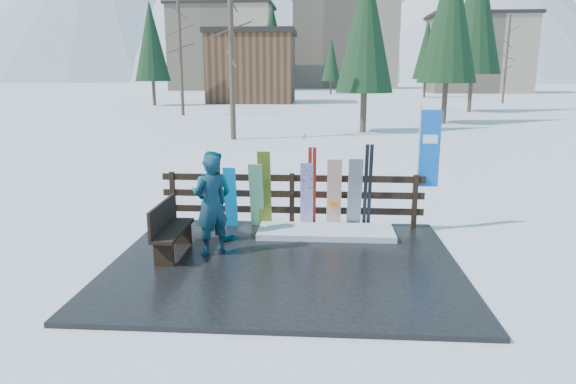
# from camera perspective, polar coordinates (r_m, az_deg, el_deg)

# --- Properties ---
(ground) EXTENTS (700.00, 700.00, 0.00)m
(ground) POSITION_cam_1_polar(r_m,az_deg,el_deg) (9.10, -0.40, -8.18)
(ground) COLOR white
(ground) RESTS_ON ground
(deck) EXTENTS (6.00, 5.00, 0.08)m
(deck) POSITION_cam_1_polar(r_m,az_deg,el_deg) (9.08, -0.40, -7.94)
(deck) COLOR black
(deck) RESTS_ON ground
(fence) EXTENTS (5.60, 0.10, 1.15)m
(fence) POSITION_cam_1_polar(r_m,az_deg,el_deg) (10.98, 0.44, -0.45)
(fence) COLOR black
(fence) RESTS_ON deck
(snow_patch) EXTENTS (2.75, 1.00, 0.12)m
(snow_patch) POSITION_cam_1_polar(r_m,az_deg,el_deg) (10.54, 4.21, -4.43)
(snow_patch) COLOR white
(snow_patch) RESTS_ON deck
(bench) EXTENTS (0.41, 1.50, 0.97)m
(bench) POSITION_cam_1_polar(r_m,az_deg,el_deg) (9.51, -13.09, -3.80)
(bench) COLOR black
(bench) RESTS_ON deck
(snowboard_0) EXTENTS (0.27, 0.26, 1.32)m
(snowboard_0) POSITION_cam_1_polar(r_m,az_deg,el_deg) (10.92, -6.41, -0.60)
(snowboard_0) COLOR #089AF7
(snowboard_0) RESTS_ON deck
(snowboard_1) EXTENTS (0.29, 0.42, 1.42)m
(snowboard_1) POSITION_cam_1_polar(r_m,az_deg,el_deg) (10.82, -3.52, -0.40)
(snowboard_1) COLOR silver
(snowboard_1) RESTS_ON deck
(snowboard_2) EXTENTS (0.27, 0.36, 1.67)m
(snowboard_2) POSITION_cam_1_polar(r_m,az_deg,el_deg) (10.77, -2.60, 0.24)
(snowboard_2) COLOR #B7CD25
(snowboard_2) RESTS_ON deck
(snowboard_3) EXTENTS (0.27, 0.27, 1.44)m
(snowboard_3) POSITION_cam_1_polar(r_m,az_deg,el_deg) (10.74, 2.10, -0.44)
(snowboard_3) COLOR white
(snowboard_3) RESTS_ON deck
(snowboard_4) EXTENTS (0.29, 0.43, 1.55)m
(snowboard_4) POSITION_cam_1_polar(r_m,az_deg,el_deg) (10.74, 7.42, -0.23)
(snowboard_4) COLOR black
(snowboard_4) RESTS_ON deck
(snowboard_5) EXTENTS (0.30, 0.27, 1.52)m
(snowboard_5) POSITION_cam_1_polar(r_m,az_deg,el_deg) (10.73, 5.14, -0.27)
(snowboard_5) COLOR silver
(snowboard_5) RESTS_ON deck
(ski_pair_a) EXTENTS (0.16, 0.26, 1.75)m
(ski_pair_a) POSITION_cam_1_polar(r_m,az_deg,el_deg) (10.77, 2.70, 0.46)
(ski_pair_a) COLOR maroon
(ski_pair_a) RESTS_ON deck
(ski_pair_b) EXTENTS (0.17, 0.30, 1.83)m
(ski_pair_b) POSITION_cam_1_polar(r_m,az_deg,el_deg) (10.80, 8.85, 0.55)
(ski_pair_b) COLOR black
(ski_pair_b) RESTS_ON deck
(rental_flag) EXTENTS (0.45, 0.04, 2.60)m
(rental_flag) POSITION_cam_1_polar(r_m,az_deg,el_deg) (11.05, 15.18, 4.18)
(rental_flag) COLOR silver
(rental_flag) RESTS_ON deck
(person_front) EXTENTS (0.78, 0.78, 1.83)m
(person_front) POSITION_cam_1_polar(r_m,az_deg,el_deg) (9.30, -8.53, -1.43)
(person_front) COLOR #1B4E55
(person_front) RESTS_ON deck
(person_back) EXTENTS (0.97, 0.82, 1.76)m
(person_back) POSITION_cam_1_polar(r_m,az_deg,el_deg) (10.19, -8.48, -0.37)
(person_back) COLOR #056168
(person_back) RESTS_ON deck
(resort_buildings) EXTENTS (73.00, 87.60, 22.60)m
(resort_buildings) POSITION_cam_1_polar(r_m,az_deg,el_deg) (124.05, 4.18, 15.82)
(resort_buildings) COLOR tan
(resort_buildings) RESTS_ON ground
(trees) EXTENTS (42.05, 68.79, 13.51)m
(trees) POSITION_cam_1_polar(r_m,az_deg,el_deg) (57.90, 7.64, 15.15)
(trees) COLOR #382B1E
(trees) RESTS_ON ground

